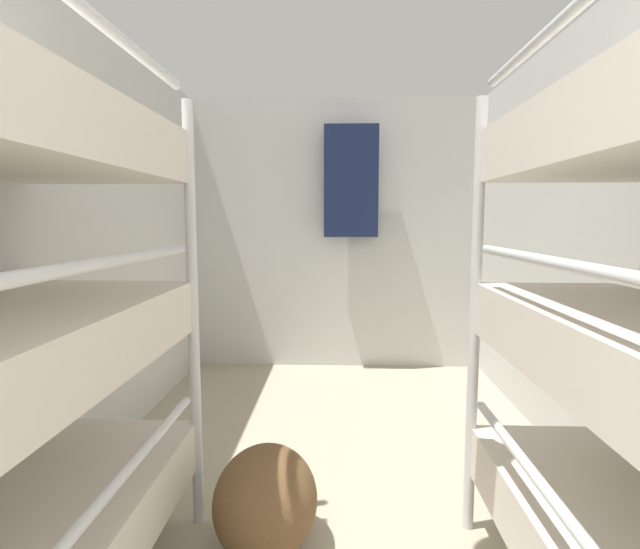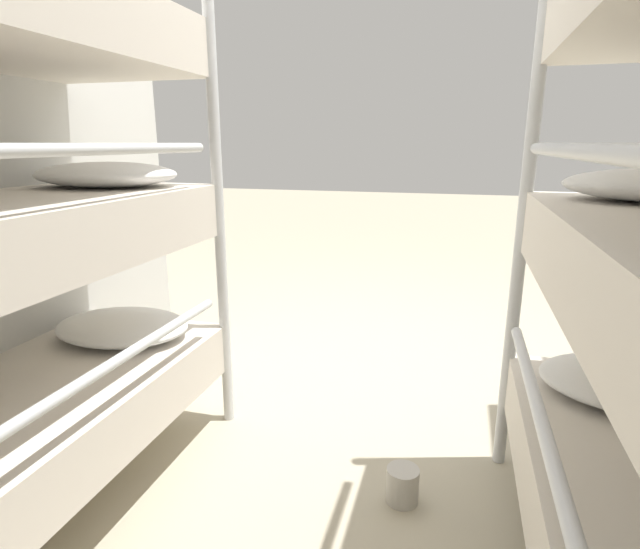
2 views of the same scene
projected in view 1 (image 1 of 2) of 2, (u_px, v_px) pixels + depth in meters
name	position (u px, v px, depth m)	size (l,w,h in m)	color
wall_left	(7.00, 253.00, 1.92)	(0.06, 4.87, 2.28)	silver
wall_back	(336.00, 235.00, 4.26)	(2.57, 0.06, 2.28)	silver
duffel_bag	(266.00, 500.00, 1.91)	(0.40, 0.50, 0.40)	brown
hanging_coat	(351.00, 181.00, 4.06)	(0.44, 0.12, 0.90)	#192347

